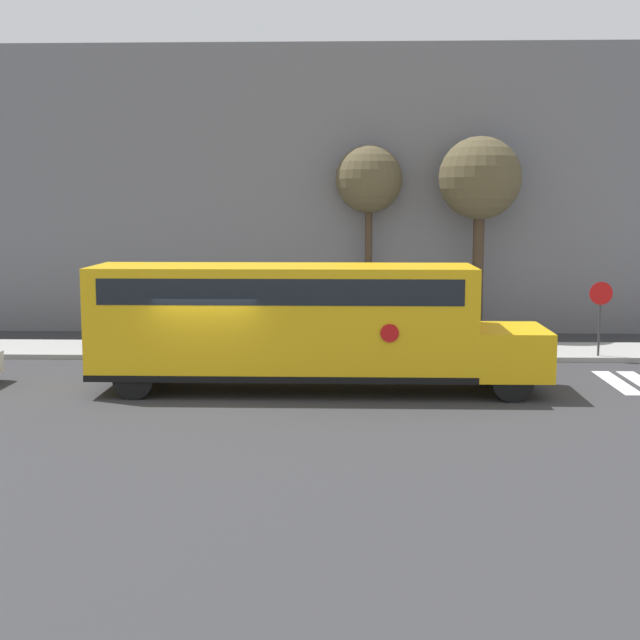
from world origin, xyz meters
name	(u,v)px	position (x,y,z in m)	size (l,w,h in m)	color
ground_plane	(210,396)	(0.00, 0.00, 0.00)	(60.00, 60.00, 0.00)	#333335
sidewalk_strip	(241,350)	(0.00, 6.50, 0.07)	(44.00, 3.00, 0.15)	#9E9E99
building_backdrop	(260,191)	(0.00, 13.00, 5.24)	(32.00, 4.00, 10.49)	slate
school_bus	(297,320)	(2.17, 0.69, 1.84)	(11.46, 2.57, 3.22)	yellow
stop_sign	(600,309)	(11.10, 5.33, 1.61)	(0.70, 0.10, 2.42)	#38383A
tree_near_sidewalk	(480,181)	(8.03, 9.91, 5.54)	(2.90, 2.90, 7.09)	#423323
tree_far_sidewalk	(369,181)	(4.17, 10.47, 5.54)	(2.40, 2.40, 6.82)	#423323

